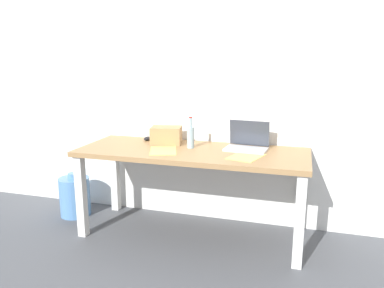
% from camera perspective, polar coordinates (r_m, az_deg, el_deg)
% --- Properties ---
extents(ground_plane, '(8.00, 8.00, 0.00)m').
position_cam_1_polar(ground_plane, '(3.31, -0.00, -13.50)').
color(ground_plane, '#515459').
extents(back_wall, '(5.20, 0.08, 2.60)m').
position_cam_1_polar(back_wall, '(3.37, 2.04, 9.94)').
color(back_wall, white).
rests_on(back_wall, ground).
extents(desk, '(1.88, 0.71, 0.74)m').
position_cam_1_polar(desk, '(3.08, -0.00, -2.65)').
color(desk, '#A37A4C').
rests_on(desk, ground).
extents(laptop_right, '(0.35, 0.26, 0.23)m').
position_cam_1_polar(laptop_right, '(3.10, 8.42, 0.12)').
color(laptop_right, silver).
rests_on(laptop_right, desk).
extents(beer_bottle, '(0.06, 0.06, 0.26)m').
position_cam_1_polar(beer_bottle, '(3.11, -0.22, 1.19)').
color(beer_bottle, '#99B7C1').
rests_on(beer_bottle, desk).
extents(computer_mouse, '(0.07, 0.10, 0.03)m').
position_cam_1_polar(computer_mouse, '(3.44, -6.81, 0.84)').
color(computer_mouse, black).
rests_on(computer_mouse, desk).
extents(cardboard_box, '(0.29, 0.24, 0.15)m').
position_cam_1_polar(cardboard_box, '(3.27, -3.96, 1.33)').
color(cardboard_box, tan).
rests_on(cardboard_box, desk).
extents(paper_sheet_front_right, '(0.29, 0.34, 0.00)m').
position_cam_1_polar(paper_sheet_front_right, '(2.88, 8.28, -1.90)').
color(paper_sheet_front_right, '#F4E06B').
rests_on(paper_sheet_front_right, desk).
extents(paper_yellow_folder, '(0.30, 0.35, 0.00)m').
position_cam_1_polar(paper_yellow_folder, '(3.04, -4.43, -1.01)').
color(paper_yellow_folder, '#F4E06B').
rests_on(paper_yellow_folder, desk).
extents(water_cooler_jug, '(0.29, 0.29, 0.42)m').
position_cam_1_polar(water_cooler_jug, '(3.78, -17.49, -7.61)').
color(water_cooler_jug, '#598CC6').
rests_on(water_cooler_jug, ground).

